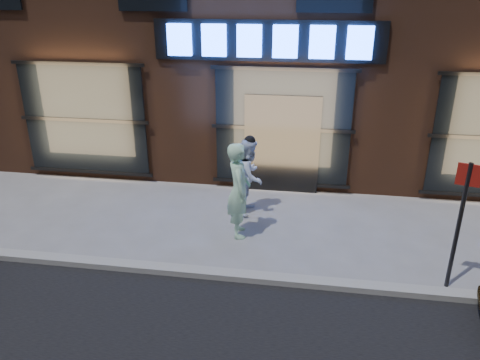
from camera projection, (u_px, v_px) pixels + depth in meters
The scene contains 5 objects.
ground at pixel (263, 281), 8.13m from camera, with size 90.00×90.00×0.00m, color slate.
curb at pixel (263, 278), 8.11m from camera, with size 60.00×0.25×0.12m, color gray.
man_bowtie at pixel (239, 190), 9.29m from camera, with size 0.72×0.47×1.97m, color #B6EFC0.
man_cap at pixel (249, 176), 10.32m from camera, with size 0.83×0.65×1.71m, color white.
sign_post at pixel (461, 215), 7.47m from camera, with size 0.35×0.13×2.25m.
Camera 1 is at (0.65, -6.79, 4.77)m, focal length 35.00 mm.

